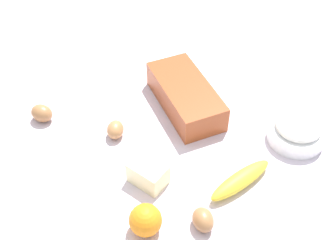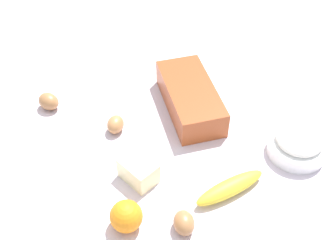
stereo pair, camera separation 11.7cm
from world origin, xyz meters
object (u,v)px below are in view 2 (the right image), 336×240
loaf_pan (190,97)px  egg_near_butter (116,124)px  flour_bowl (298,144)px  banana (230,188)px  egg_loose (184,223)px  orange_fruit (126,216)px  egg_beside_bowl (49,101)px  butter_block (138,171)px

loaf_pan → egg_near_butter: bearing=-81.6°
egg_near_butter → flour_bowl: bearing=52.9°
banana → egg_loose: 0.15m
flour_bowl → orange_fruit: bearing=-90.3°
egg_near_butter → orange_fruit: bearing=-17.9°
egg_beside_bowl → egg_loose: 0.55m
butter_block → egg_loose: 0.18m
loaf_pan → egg_beside_bowl: bearing=-105.3°
egg_near_butter → egg_loose: 0.36m
flour_bowl → banana: 0.23m
flour_bowl → egg_near_butter: flour_bowl is taller
flour_bowl → butter_block: size_ratio=1.69×
flour_bowl → orange_fruit: orange_fruit is taller
egg_loose → egg_beside_bowl: bearing=-164.1°
egg_loose → orange_fruit: bearing=-121.2°
egg_near_butter → egg_loose: size_ratio=0.95×
banana → orange_fruit: orange_fruit is taller
egg_loose → flour_bowl: bearing=99.7°
banana → egg_loose: (0.04, -0.15, 0.00)m
orange_fruit → banana: bearing=83.1°
banana → orange_fruit: size_ratio=2.55×
banana → butter_block: (-0.14, -0.18, 0.01)m
butter_block → egg_loose: (0.18, 0.03, -0.01)m
banana → loaf_pan: bearing=168.2°
banana → butter_block: bearing=-128.7°
butter_block → banana: bearing=51.3°
orange_fruit → egg_near_butter: orange_fruit is taller
flour_bowl → egg_beside_bowl: 0.70m
banana → egg_near_butter: (-0.32, -0.16, 0.00)m
flour_bowl → egg_near_butter: size_ratio=2.63×
loaf_pan → flour_bowl: 0.32m
orange_fruit → egg_beside_bowl: 0.47m
orange_fruit → egg_near_butter: (-0.29, 0.09, -0.01)m
orange_fruit → egg_beside_bowl: (-0.46, -0.04, -0.01)m
loaf_pan → egg_loose: (0.34, -0.21, -0.02)m
orange_fruit → egg_beside_bowl: bearing=-174.9°
egg_near_butter → banana: bearing=26.6°
butter_block → egg_near_butter: 0.18m
orange_fruit → butter_block: orange_fruit is taller
egg_loose → egg_near_butter: bearing=-177.5°
loaf_pan → egg_beside_bowl: (-0.19, -0.36, -0.02)m
loaf_pan → egg_near_butter: 0.23m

